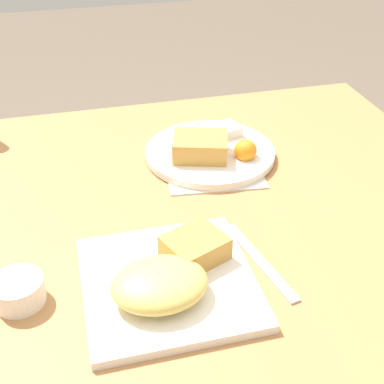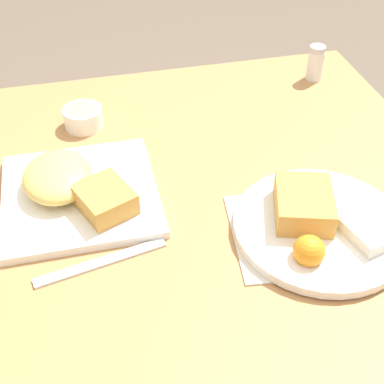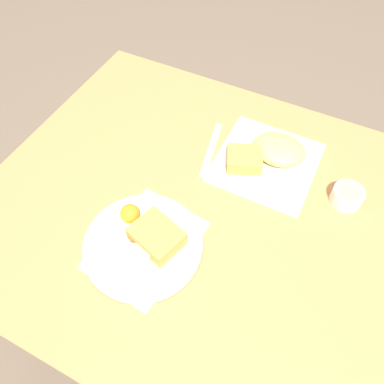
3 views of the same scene
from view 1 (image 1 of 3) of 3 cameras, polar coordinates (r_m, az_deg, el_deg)
name	(u,v)px [view 1 (image 1 of 3)]	position (r m, az deg, el deg)	size (l,w,h in m)	color
dining_table	(207,240)	(0.97, 1.58, -5.14)	(0.98, 0.86, 0.70)	#B27A47
menu_card	(209,158)	(1.05, 1.87, 3.65)	(0.20, 0.26, 0.00)	beige
plate_square_near	(169,278)	(0.75, -2.48, -9.18)	(0.24, 0.24, 0.06)	white
plate_oval_far	(210,149)	(1.05, 1.95, 4.57)	(0.25, 0.25, 0.05)	white
sauce_ramekin	(18,290)	(0.77, -18.06, -9.94)	(0.07, 0.07, 0.04)	white
butter_knife	(260,261)	(0.81, 7.24, -7.29)	(0.05, 0.19, 0.00)	silver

